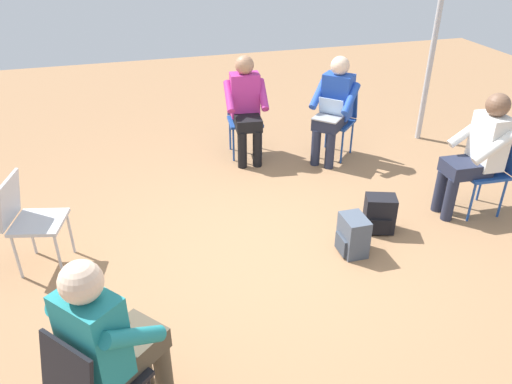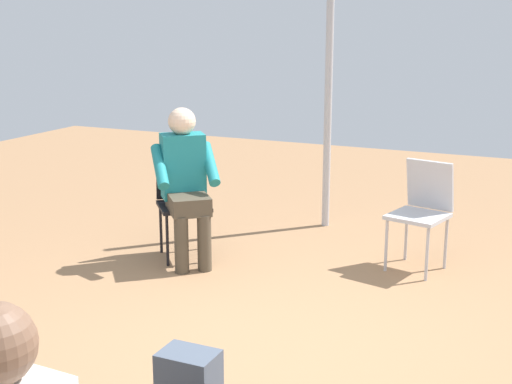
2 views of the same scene
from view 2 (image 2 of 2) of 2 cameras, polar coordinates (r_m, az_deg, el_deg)
ground_plane at (r=4.15m, az=2.17°, el=-13.87°), size 14.00×14.00×0.00m
chair_east at (r=5.69m, az=13.17°, el=-1.17°), size 0.52×0.48×0.85m
chair_northeast at (r=5.88m, az=-5.93°, el=-0.39°), size 0.59×0.58×0.85m
person_in_teal at (r=5.67m, az=-5.68°, el=1.15°), size 0.63×0.63×1.24m
tent_pole_near at (r=6.59m, az=5.82°, el=8.22°), size 0.07×0.07×2.59m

